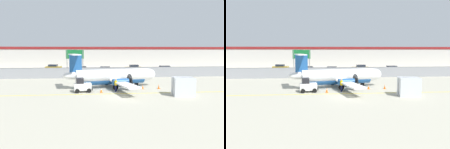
# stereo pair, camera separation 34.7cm
# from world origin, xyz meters

# --- Properties ---
(ground_plane) EXTENTS (140.00, 140.00, 0.01)m
(ground_plane) POSITION_xyz_m (0.00, 2.00, 0.00)
(ground_plane) COLOR #B2AD99
(perimeter_fence) EXTENTS (98.00, 0.10, 2.10)m
(perimeter_fence) POSITION_xyz_m (0.00, 18.00, 1.12)
(perimeter_fence) COLOR gray
(perimeter_fence) RESTS_ON ground
(parking_lot_strip) EXTENTS (98.00, 17.00, 0.12)m
(parking_lot_strip) POSITION_xyz_m (0.00, 29.50, 0.06)
(parking_lot_strip) COLOR #38383A
(parking_lot_strip) RESTS_ON ground
(background_building) EXTENTS (91.00, 8.10, 6.50)m
(background_building) POSITION_xyz_m (0.00, 47.99, 3.26)
(background_building) COLOR beige
(background_building) RESTS_ON ground
(commuter_airplane) EXTENTS (14.02, 15.98, 4.92)m
(commuter_airplane) POSITION_xyz_m (-0.53, 6.71, 1.60)
(commuter_airplane) COLOR white
(commuter_airplane) RESTS_ON ground
(baggage_tug) EXTENTS (2.45, 1.62, 1.88)m
(baggage_tug) POSITION_xyz_m (-5.06, 3.39, 0.86)
(baggage_tug) COLOR silver
(baggage_tug) RESTS_ON ground
(ground_crew_worker) EXTENTS (0.46, 0.52, 1.70)m
(ground_crew_worker) POSITION_xyz_m (-0.69, 3.39, 0.95)
(ground_crew_worker) COLOR #191E4C
(ground_crew_worker) RESTS_ON ground
(cargo_container) EXTENTS (2.66, 2.32, 2.20)m
(cargo_container) POSITION_xyz_m (7.08, 0.08, 1.10)
(cargo_container) COLOR silver
(cargo_container) RESTS_ON ground
(traffic_cone_near_left) EXTENTS (0.36, 0.36, 0.64)m
(traffic_cone_near_left) POSITION_xyz_m (5.57, 4.79, 0.31)
(traffic_cone_near_left) COLOR orange
(traffic_cone_near_left) RESTS_ON ground
(traffic_cone_near_right) EXTENTS (0.36, 0.36, 0.64)m
(traffic_cone_near_right) POSITION_xyz_m (-2.63, 2.89, 0.31)
(traffic_cone_near_right) COLOR orange
(traffic_cone_near_right) RESTS_ON ground
(traffic_cone_far_left) EXTENTS (0.36, 0.36, 0.64)m
(traffic_cone_far_left) POSITION_xyz_m (3.30, 4.96, 0.31)
(traffic_cone_far_left) COLOR orange
(traffic_cone_far_left) RESTS_ON ground
(parked_car_0) EXTENTS (4.35, 2.33, 1.58)m
(parked_car_0) POSITION_xyz_m (-13.79, 34.21, 0.89)
(parked_car_0) COLOR #B28C19
(parked_car_0) RESTS_ON parking_lot_strip
(parked_car_1) EXTENTS (4.30, 2.22, 1.58)m
(parked_car_1) POSITION_xyz_m (-6.23, 26.76, 0.89)
(parked_car_1) COLOR gray
(parked_car_1) RESTS_ON parking_lot_strip
(parked_car_2) EXTENTS (4.34, 2.32, 1.58)m
(parked_car_2) POSITION_xyz_m (-0.49, 25.48, 0.89)
(parked_car_2) COLOR red
(parked_car_2) RESTS_ON parking_lot_strip
(parked_car_3) EXTENTS (4.23, 2.07, 1.58)m
(parked_car_3) POSITION_xyz_m (7.11, 30.84, 0.89)
(parked_car_3) COLOR #B28C19
(parked_car_3) RESTS_ON parking_lot_strip
(parked_car_4) EXTENTS (4.37, 2.39, 1.58)m
(parked_car_4) POSITION_xyz_m (13.89, 26.65, 0.89)
(parked_car_4) COLOR navy
(parked_car_4) RESTS_ON parking_lot_strip
(highway_sign) EXTENTS (3.60, 0.14, 5.50)m
(highway_sign) POSITION_xyz_m (-7.15, 20.39, 4.14)
(highway_sign) COLOR slate
(highway_sign) RESTS_ON ground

